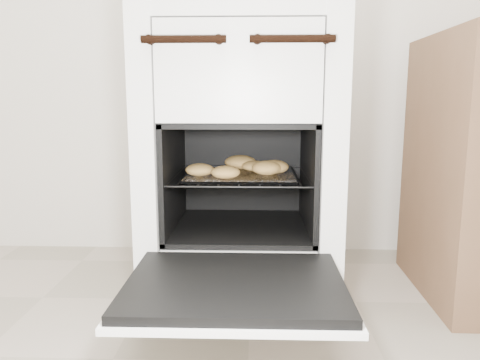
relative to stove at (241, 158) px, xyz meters
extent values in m
cube|color=white|center=(0.00, 0.01, 0.01)|extent=(0.58, 0.62, 0.90)
cylinder|color=black|center=(-0.14, -0.32, 0.34)|extent=(0.21, 0.02, 0.02)
cylinder|color=black|center=(0.14, -0.32, 0.34)|extent=(0.21, 0.02, 0.02)
cube|color=black|center=(0.00, -0.49, -0.24)|extent=(0.51, 0.39, 0.02)
cube|color=white|center=(0.00, -0.49, -0.25)|extent=(0.53, 0.41, 0.02)
cylinder|color=black|center=(-0.21, -0.06, -0.05)|extent=(0.01, 0.41, 0.01)
cylinder|color=black|center=(0.21, -0.06, -0.05)|extent=(0.01, 0.41, 0.01)
cylinder|color=black|center=(0.00, -0.26, -0.05)|extent=(0.42, 0.01, 0.01)
cylinder|color=black|center=(0.00, 0.13, -0.05)|extent=(0.42, 0.01, 0.01)
cylinder|color=black|center=(-0.18, -0.06, -0.05)|extent=(0.01, 0.39, 0.01)
cylinder|color=black|center=(-0.12, -0.06, -0.05)|extent=(0.01, 0.39, 0.01)
cylinder|color=black|center=(-0.06, -0.06, -0.05)|extent=(0.01, 0.39, 0.01)
cylinder|color=black|center=(0.00, -0.06, -0.05)|extent=(0.01, 0.39, 0.01)
cylinder|color=black|center=(0.06, -0.06, -0.05)|extent=(0.01, 0.39, 0.01)
cylinder|color=black|center=(0.12, -0.06, -0.05)|extent=(0.01, 0.39, 0.01)
cylinder|color=black|center=(0.18, -0.06, -0.05)|extent=(0.01, 0.39, 0.01)
cube|color=white|center=(0.00, -0.08, -0.04)|extent=(0.33, 0.29, 0.01)
ellipsoid|color=#B9874A|center=(-0.04, -0.18, -0.02)|extent=(0.12, 0.12, 0.04)
ellipsoid|color=#B9874A|center=(-0.12, -0.13, -0.02)|extent=(0.10, 0.10, 0.04)
ellipsoid|color=#B9874A|center=(0.00, 0.01, -0.02)|extent=(0.14, 0.14, 0.05)
ellipsoid|color=#B9874A|center=(0.04, -0.03, -0.02)|extent=(0.09, 0.09, 0.03)
ellipsoid|color=#B9874A|center=(0.08, -0.11, -0.02)|extent=(0.11, 0.11, 0.04)
ellipsoid|color=#B9874A|center=(0.10, -0.08, -0.02)|extent=(0.13, 0.13, 0.04)
camera|label=1|loc=(0.04, -1.53, 0.20)|focal=35.00mm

